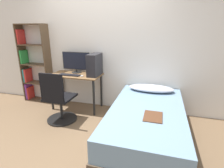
{
  "coord_description": "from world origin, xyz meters",
  "views": [
    {
      "loc": [
        1.24,
        -2.06,
        1.64
      ],
      "look_at": [
        0.46,
        0.65,
        0.75
      ],
      "focal_mm": 28.0,
      "sensor_mm": 36.0,
      "label": 1
    }
  ],
  "objects_px": {
    "pc_tower": "(95,65)",
    "monitor": "(76,62)",
    "bed": "(146,124)",
    "keyboard": "(70,75)",
    "bookshelf": "(33,67)",
    "office_chair": "(59,103)"
  },
  "relations": [
    {
      "from": "keyboard",
      "to": "monitor",
      "type": "bearing_deg",
      "value": 84.38
    },
    {
      "from": "office_chair",
      "to": "monitor",
      "type": "xyz_separation_m",
      "value": [
        -0.01,
        0.78,
        0.61
      ]
    },
    {
      "from": "bed",
      "to": "pc_tower",
      "type": "height_order",
      "value": "pc_tower"
    },
    {
      "from": "bed",
      "to": "pc_tower",
      "type": "distance_m",
      "value": 1.54
    },
    {
      "from": "office_chair",
      "to": "keyboard",
      "type": "bearing_deg",
      "value": 94.41
    },
    {
      "from": "bookshelf",
      "to": "bed",
      "type": "bearing_deg",
      "value": -18.08
    },
    {
      "from": "bed",
      "to": "keyboard",
      "type": "xyz_separation_m",
      "value": [
        -1.61,
        0.63,
        0.49
      ]
    },
    {
      "from": "pc_tower",
      "to": "monitor",
      "type": "bearing_deg",
      "value": 166.47
    },
    {
      "from": "bed",
      "to": "monitor",
      "type": "xyz_separation_m",
      "value": [
        -1.59,
        0.89,
        0.72
      ]
    },
    {
      "from": "bookshelf",
      "to": "keyboard",
      "type": "distance_m",
      "value": 1.11
    },
    {
      "from": "keyboard",
      "to": "pc_tower",
      "type": "bearing_deg",
      "value": 16.87
    },
    {
      "from": "bed",
      "to": "monitor",
      "type": "relative_size",
      "value": 3.26
    },
    {
      "from": "office_chair",
      "to": "monitor",
      "type": "relative_size",
      "value": 1.53
    },
    {
      "from": "pc_tower",
      "to": "bookshelf",
      "type": "bearing_deg",
      "value": 176.42
    },
    {
      "from": "bookshelf",
      "to": "monitor",
      "type": "height_order",
      "value": "bookshelf"
    },
    {
      "from": "bookshelf",
      "to": "keyboard",
      "type": "relative_size",
      "value": 3.98
    },
    {
      "from": "office_chair",
      "to": "keyboard",
      "type": "relative_size",
      "value": 2.16
    },
    {
      "from": "office_chair",
      "to": "bed",
      "type": "height_order",
      "value": "office_chair"
    },
    {
      "from": "office_chair",
      "to": "monitor",
      "type": "distance_m",
      "value": 0.99
    },
    {
      "from": "bookshelf",
      "to": "bed",
      "type": "relative_size",
      "value": 0.87
    },
    {
      "from": "office_chair",
      "to": "pc_tower",
      "type": "bearing_deg",
      "value": 56.12
    },
    {
      "from": "bookshelf",
      "to": "bed",
      "type": "height_order",
      "value": "bookshelf"
    }
  ]
}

